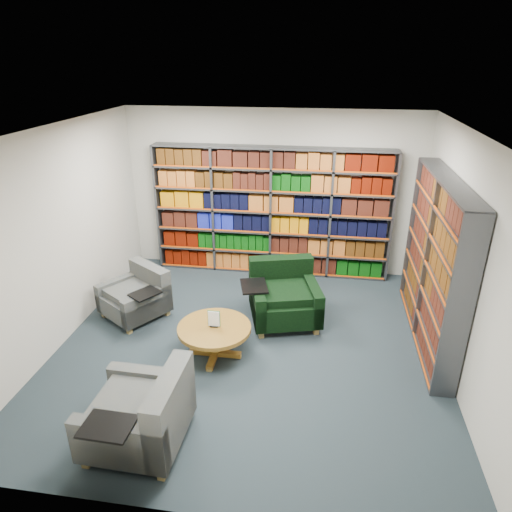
# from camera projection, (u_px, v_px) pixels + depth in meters

# --- Properties ---
(room_shell) EXTENTS (5.02, 5.02, 2.82)m
(room_shell) POSITION_uv_depth(u_px,v_px,m) (249.00, 250.00, 5.55)
(room_shell) COLOR #1B252E
(room_shell) RESTS_ON ground
(bookshelf_back) EXTENTS (4.00, 0.28, 2.20)m
(bookshelf_back) POSITION_uv_depth(u_px,v_px,m) (271.00, 213.00, 7.79)
(bookshelf_back) COLOR #47494F
(bookshelf_back) RESTS_ON ground
(bookshelf_right) EXTENTS (0.28, 2.50, 2.20)m
(bookshelf_right) POSITION_uv_depth(u_px,v_px,m) (435.00, 264.00, 5.90)
(bookshelf_right) COLOR #47494F
(bookshelf_right) RESTS_ON ground
(chair_teal_left) EXTENTS (1.11, 1.11, 0.73)m
(chair_teal_left) POSITION_uv_depth(u_px,v_px,m) (139.00, 296.00, 6.75)
(chair_teal_left) COLOR #061533
(chair_teal_left) RESTS_ON ground
(chair_green_right) EXTENTS (1.23, 1.15, 0.86)m
(chair_green_right) POSITION_uv_depth(u_px,v_px,m) (283.00, 297.00, 6.63)
(chair_green_right) COLOR black
(chair_green_right) RESTS_ON ground
(chair_teal_front) EXTENTS (0.94, 1.08, 0.83)m
(chair_teal_front) POSITION_uv_depth(u_px,v_px,m) (145.00, 417.00, 4.45)
(chair_teal_front) COLOR #061533
(chair_teal_front) RESTS_ON ground
(coffee_table) EXTENTS (0.93, 0.93, 0.65)m
(coffee_table) POSITION_uv_depth(u_px,v_px,m) (214.00, 333.00, 5.77)
(coffee_table) COLOR olive
(coffee_table) RESTS_ON ground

